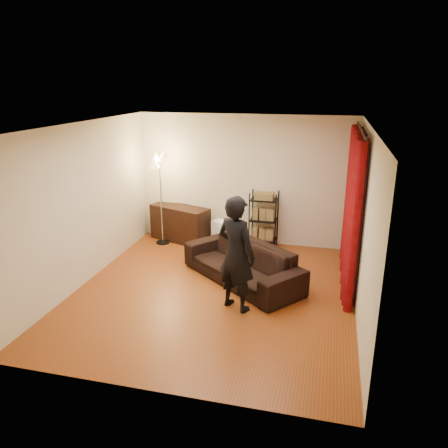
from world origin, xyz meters
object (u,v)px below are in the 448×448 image
(wire_shelf, at_px, (264,220))
(floor_lamp, at_px, (161,199))
(storage_boxes, at_px, (221,233))
(person, at_px, (236,254))
(media_cabinet, at_px, (180,224))
(sofa, at_px, (242,263))

(wire_shelf, distance_m, floor_lamp, 2.18)
(storage_boxes, bearing_deg, wire_shelf, 9.08)
(storage_boxes, xyz_separation_m, floor_lamp, (-1.25, -0.16, 0.70))
(person, bearing_deg, media_cabinet, -29.51)
(media_cabinet, relative_size, wire_shelf, 1.10)
(wire_shelf, bearing_deg, person, -95.77)
(person, height_order, wire_shelf, person)
(sofa, distance_m, media_cabinet, 2.39)
(media_cabinet, distance_m, storage_boxes, 0.94)
(media_cabinet, relative_size, floor_lamp, 0.67)
(sofa, distance_m, floor_lamp, 2.55)
(sofa, bearing_deg, floor_lamp, -176.10)
(sofa, relative_size, floor_lamp, 1.19)
(storage_boxes, bearing_deg, media_cabinet, 174.46)
(sofa, distance_m, storage_boxes, 1.76)
(storage_boxes, relative_size, wire_shelf, 0.46)
(sofa, xyz_separation_m, person, (0.10, -0.96, 0.55))
(floor_lamp, bearing_deg, wire_shelf, 8.15)
(storage_boxes, height_order, wire_shelf, wire_shelf)
(sofa, height_order, wire_shelf, wire_shelf)
(sofa, distance_m, wire_shelf, 1.74)
(floor_lamp, bearing_deg, storage_boxes, 7.49)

